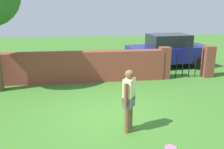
# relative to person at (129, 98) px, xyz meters

# --- Properties ---
(ground_plane) EXTENTS (40.00, 40.00, 0.00)m
(ground_plane) POSITION_rel_person_xyz_m (-0.36, 0.92, -0.90)
(ground_plane) COLOR #3D7528
(brick_wall) EXTENTS (8.50, 0.50, 1.29)m
(brick_wall) POSITION_rel_person_xyz_m (-1.86, 4.47, -0.25)
(brick_wall) COLOR brown
(brick_wall) RESTS_ON ground
(person) EXTENTS (0.37, 0.47, 1.62)m
(person) POSITION_rel_person_xyz_m (0.00, 0.00, 0.00)
(person) COLOR brown
(person) RESTS_ON ground
(fence_gate) EXTENTS (2.50, 0.44, 1.40)m
(fence_gate) POSITION_rel_person_xyz_m (3.52, 4.47, -0.20)
(fence_gate) COLOR brown
(fence_gate) RESTS_ON ground
(car) EXTENTS (4.35, 2.24, 1.72)m
(car) POSITION_rel_person_xyz_m (3.39, 6.49, -0.04)
(car) COLOR navy
(car) RESTS_ON ground
(frisbee_pink) EXTENTS (0.27, 0.27, 0.02)m
(frisbee_pink) POSITION_rel_person_xyz_m (0.79, -0.94, -0.89)
(frisbee_pink) COLOR pink
(frisbee_pink) RESTS_ON ground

